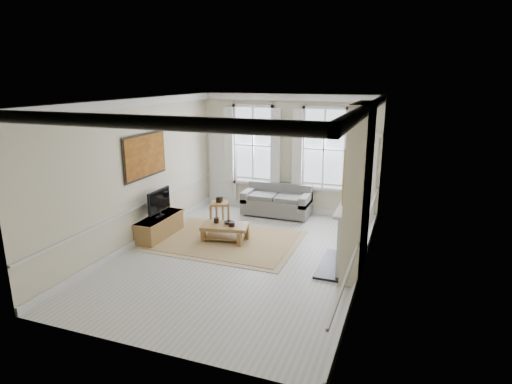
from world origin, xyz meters
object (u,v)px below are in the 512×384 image
at_px(side_table, 220,206).
at_px(tv_stand, 160,227).
at_px(sofa, 277,202).
at_px(coffee_table, 225,228).

distance_m(side_table, tv_stand, 1.83).
bearing_deg(sofa, side_table, -139.28).
height_order(side_table, coffee_table, side_table).
xyz_separation_m(side_table, coffee_table, (0.74, -1.28, -0.10)).
height_order(sofa, coffee_table, sofa).
distance_m(sofa, tv_stand, 3.48).
bearing_deg(side_table, coffee_table, -60.03).
relative_size(sofa, coffee_table, 1.58).
height_order(coffee_table, tv_stand, tv_stand).
relative_size(sofa, tv_stand, 1.27).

